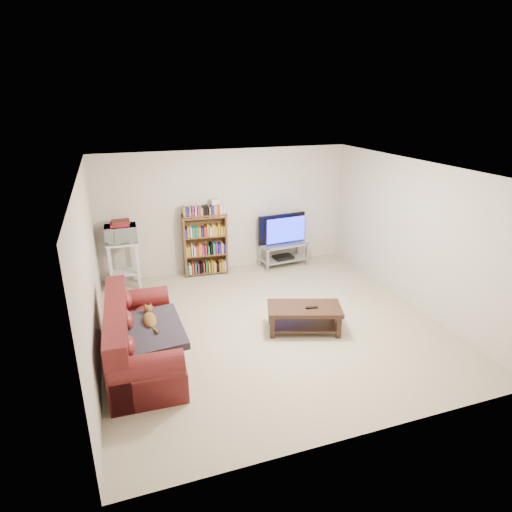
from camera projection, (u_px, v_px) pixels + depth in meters
name	position (u px, v px, depth m)	size (l,w,h in m)	color
floor	(270.00, 324.00, 6.67)	(5.00, 5.00, 0.00)	#C8B695
ceiling	(272.00, 169.00, 5.83)	(5.00, 5.00, 0.00)	white
wall_back	(227.00, 211.00, 8.47)	(5.00, 5.00, 0.00)	beige
wall_front	(365.00, 337.00, 4.04)	(5.00, 5.00, 0.00)	beige
wall_left	(90.00, 273.00, 5.50)	(5.00, 5.00, 0.00)	beige
wall_right	(414.00, 235.00, 7.01)	(5.00, 5.00, 0.00)	beige
sofa	(138.00, 342.00, 5.60)	(0.95, 2.06, 0.87)	maroon
blanket	(151.00, 331.00, 5.45)	(0.78, 1.02, 0.10)	#302B36
cat	(150.00, 320.00, 5.60)	(0.22, 0.55, 0.17)	brown
coffee_table	(304.00, 314.00, 6.40)	(1.21, 0.86, 0.40)	black
remote	(312.00, 307.00, 6.30)	(0.18, 0.05, 0.02)	black
tv_stand	(283.00, 251.00, 8.84)	(1.01, 0.53, 0.49)	#999EA3
television	(284.00, 230.00, 8.68)	(1.05, 0.14, 0.60)	black
dvd_player	(283.00, 257.00, 8.89)	(0.39, 0.27, 0.06)	black
bookshelf	(205.00, 244.00, 8.34)	(0.87, 0.32, 1.23)	#55361D
shelf_clutter	(209.00, 208.00, 8.13)	(0.63, 0.21, 0.28)	silver
microwave_stand	(124.00, 258.00, 7.76)	(0.56, 0.42, 0.89)	silver
microwave	(121.00, 234.00, 7.59)	(0.55, 0.37, 0.30)	silver
game_boxes	(120.00, 224.00, 7.53)	(0.32, 0.28, 0.05)	maroon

